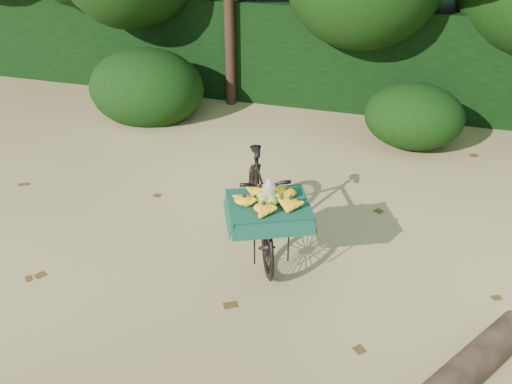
% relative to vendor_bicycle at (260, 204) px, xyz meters
% --- Properties ---
extents(ground, '(80.00, 80.00, 0.00)m').
position_rel_vendor_bicycle_xyz_m(ground, '(-0.01, -1.05, -0.56)').
color(ground, '#D1BB6F').
rests_on(ground, ground).
extents(vendor_bicycle, '(1.35, 1.94, 1.10)m').
position_rel_vendor_bicycle_xyz_m(vendor_bicycle, '(0.00, 0.00, 0.00)').
color(vendor_bicycle, black).
rests_on(vendor_bicycle, ground).
extents(hedge_backdrop, '(26.00, 1.80, 1.80)m').
position_rel_vendor_bicycle_xyz_m(hedge_backdrop, '(-0.01, 5.25, 0.34)').
color(hedge_backdrop, black).
rests_on(hedge_backdrop, ground).
extents(bush_clumps, '(8.80, 1.70, 0.90)m').
position_rel_vendor_bicycle_xyz_m(bush_clumps, '(0.49, 3.25, -0.11)').
color(bush_clumps, black).
rests_on(bush_clumps, ground).
extents(leaf_litter, '(7.00, 7.30, 0.01)m').
position_rel_vendor_bicycle_xyz_m(leaf_litter, '(-0.01, -0.40, -0.56)').
color(leaf_litter, '#533816').
rests_on(leaf_litter, ground).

